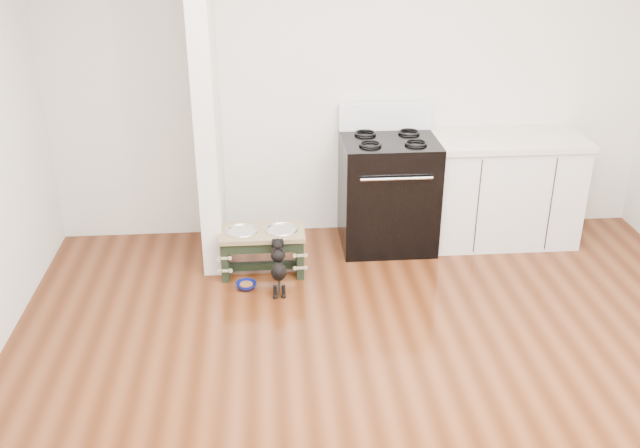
{
  "coord_description": "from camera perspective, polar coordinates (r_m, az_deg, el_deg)",
  "views": [
    {
      "loc": [
        -0.74,
        -3.22,
        2.69
      ],
      "look_at": [
        -0.37,
        1.47,
        0.52
      ],
      "focal_mm": 40.0,
      "sensor_mm": 36.0,
      "label": 1
    }
  ],
  "objects": [
    {
      "name": "ground",
      "position": [
        4.26,
        6.72,
        -14.57
      ],
      "size": [
        5.0,
        5.0,
        0.0
      ],
      "primitive_type": "plane",
      "color": "#421E0B",
      "rests_on": "ground"
    },
    {
      "name": "room_shell",
      "position": [
        3.47,
        8.04,
        6.59
      ],
      "size": [
        5.0,
        5.0,
        5.0
      ],
      "color": "silver",
      "rests_on": "ground"
    },
    {
      "name": "partition_wall",
      "position": [
        5.5,
        -9.12,
        10.4
      ],
      "size": [
        0.15,
        0.8,
        2.7
      ],
      "primitive_type": "cube",
      "color": "silver",
      "rests_on": "ground"
    },
    {
      "name": "oven_range",
      "position": [
        5.9,
        5.44,
        2.67
      ],
      "size": [
        0.76,
        0.69,
        1.14
      ],
      "color": "black",
      "rests_on": "ground"
    },
    {
      "name": "cabinet_run",
      "position": [
        6.16,
        14.42,
        2.72
      ],
      "size": [
        1.24,
        0.64,
        0.91
      ],
      "color": "silver",
      "rests_on": "ground"
    },
    {
      "name": "dog_feeder",
      "position": [
        5.51,
        -4.65,
        -1.53
      ],
      "size": [
        0.65,
        0.35,
        0.37
      ],
      "color": "black",
      "rests_on": "ground"
    },
    {
      "name": "puppy",
      "position": [
        5.26,
        -3.35,
        -3.3
      ],
      "size": [
        0.11,
        0.34,
        0.4
      ],
      "color": "black",
      "rests_on": "ground"
    },
    {
      "name": "floor_bowl",
      "position": [
        5.4,
        -5.92,
        -4.91
      ],
      "size": [
        0.16,
        0.16,
        0.05
      ],
      "rotation": [
        0.0,
        0.0,
        -0.04
      ],
      "color": "#0D135C",
      "rests_on": "ground"
    }
  ]
}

